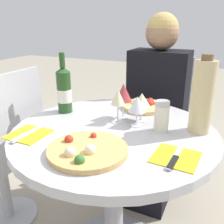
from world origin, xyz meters
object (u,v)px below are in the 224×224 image
object	(u,v)px
chair_behind_diner	(158,124)
chair_empty_side	(7,155)
dining_table	(114,163)
wine_bottle	(64,90)
seated_diner	(153,119)
tall_carafe	(202,97)
pizza_large	(87,150)

from	to	relation	value
chair_behind_diner	chair_empty_side	distance (m)	1.02
dining_table	wine_bottle	bearing A→B (deg)	163.17
seated_diner	tall_carafe	xyz separation A→B (m)	(0.32, -0.47, 0.32)
chair_empty_side	tall_carafe	world-z (taller)	tall_carafe
wine_bottle	tall_carafe	size ratio (longest dim) A/B	0.93
chair_empty_side	wine_bottle	bearing A→B (deg)	-66.43
chair_empty_side	wine_bottle	distance (m)	0.51
chair_behind_diner	seated_diner	distance (m)	0.18
chair_empty_side	chair_behind_diner	bearing A→B (deg)	-39.65
wine_bottle	chair_empty_side	bearing A→B (deg)	-156.43
seated_diner	chair_behind_diner	bearing A→B (deg)	-90.00
chair_behind_diner	pizza_large	size ratio (longest dim) A/B	3.22
chair_empty_side	pizza_large	bearing A→B (deg)	-106.61
dining_table	seated_diner	distance (m)	0.60
dining_table	chair_behind_diner	bearing A→B (deg)	88.91
dining_table	tall_carafe	distance (m)	0.48
dining_table	tall_carafe	world-z (taller)	tall_carafe
pizza_large	chair_empty_side	bearing A→B (deg)	163.39
seated_diner	wine_bottle	size ratio (longest dim) A/B	4.02
seated_diner	wine_bottle	xyz separation A→B (m)	(-0.33, -0.50, 0.28)
chair_behind_diner	pizza_large	distance (m)	1.01
seated_diner	wine_bottle	distance (m)	0.66
chair_empty_side	wine_bottle	xyz separation A→B (m)	(0.32, 0.14, 0.38)
pizza_large	tall_carafe	size ratio (longest dim) A/B	0.89
dining_table	chair_behind_diner	size ratio (longest dim) A/B	0.95
chair_empty_side	pizza_large	size ratio (longest dim) A/B	3.22
tall_carafe	wine_bottle	bearing A→B (deg)	-177.15
dining_table	chair_empty_side	world-z (taller)	chair_empty_side
chair_behind_diner	pizza_large	bearing A→B (deg)	89.05
dining_table	pizza_large	distance (m)	0.29
chair_empty_side	pizza_large	xyz separation A→B (m)	(0.63, -0.19, 0.27)
dining_table	seated_diner	size ratio (longest dim) A/B	0.73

